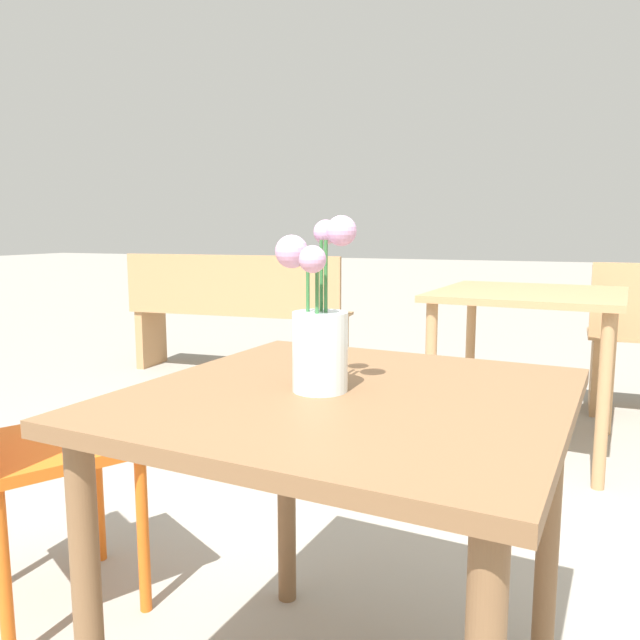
# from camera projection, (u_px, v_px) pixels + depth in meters

# --- Properties ---
(table_front) EXTENTS (0.86, 0.88, 0.72)m
(table_front) POSITION_uv_depth(u_px,v_px,m) (348.00, 446.00, 1.20)
(table_front) COLOR brown
(table_front) RESTS_ON ground_plane
(flower_vase) EXTENTS (0.16, 0.14, 0.33)m
(flower_vase) POSITION_uv_depth(u_px,v_px,m) (319.00, 333.00, 1.17)
(flower_vase) COLOR silver
(flower_vase) RESTS_ON table_front
(cafe_chair) EXTENTS (0.54, 0.54, 0.89)m
(cafe_chair) POSITION_uv_depth(u_px,v_px,m) (18.00, 430.00, 1.60)
(cafe_chair) COLOR orange
(cafe_chair) RESTS_ON ground_plane
(bench_middle) EXTENTS (1.62, 0.47, 0.85)m
(bench_middle) POSITION_uv_depth(u_px,v_px,m) (235.00, 310.00, 4.39)
(bench_middle) COLOR tan
(bench_middle) RESTS_ON ground_plane
(table_back) EXTENTS (0.89, 0.94, 0.74)m
(table_back) POSITION_uv_depth(u_px,v_px,m) (528.00, 314.00, 2.88)
(table_back) COLOR tan
(table_back) RESTS_ON ground_plane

